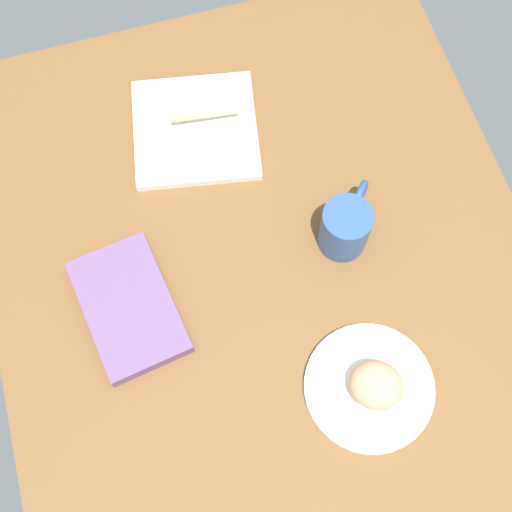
{
  "coord_description": "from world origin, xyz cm",
  "views": [
    {
      "loc": [
        -37.28,
        12.93,
        111.84
      ],
      "look_at": [
        2.04,
        1.26,
        7.0
      ],
      "focal_mm": 48.6,
      "sensor_mm": 36.0,
      "label": 1
    }
  ],
  "objects_px": {
    "book_stack": "(129,309)",
    "breakfast_wrap": "(202,99)",
    "square_plate": "(195,130)",
    "round_plate": "(369,387)",
    "scone_pastry": "(376,385)",
    "sauce_cup": "(183,145)",
    "coffee_mug": "(346,226)"
  },
  "relations": [
    {
      "from": "sauce_cup",
      "to": "coffee_mug",
      "type": "height_order",
      "value": "coffee_mug"
    },
    {
      "from": "breakfast_wrap",
      "to": "coffee_mug",
      "type": "height_order",
      "value": "coffee_mug"
    },
    {
      "from": "round_plate",
      "to": "coffee_mug",
      "type": "relative_size",
      "value": 1.77
    },
    {
      "from": "scone_pastry",
      "to": "coffee_mug",
      "type": "relative_size",
      "value": 0.72
    },
    {
      "from": "coffee_mug",
      "to": "scone_pastry",
      "type": "bearing_deg",
      "value": 171.01
    },
    {
      "from": "round_plate",
      "to": "book_stack",
      "type": "relative_size",
      "value": 0.87
    },
    {
      "from": "scone_pastry",
      "to": "breakfast_wrap",
      "type": "xyz_separation_m",
      "value": [
        0.56,
        0.12,
        0.01
      ]
    },
    {
      "from": "square_plate",
      "to": "sauce_cup",
      "type": "bearing_deg",
      "value": 141.78
    },
    {
      "from": "book_stack",
      "to": "breakfast_wrap",
      "type": "bearing_deg",
      "value": -32.82
    },
    {
      "from": "round_plate",
      "to": "sauce_cup",
      "type": "bearing_deg",
      "value": 19.44
    },
    {
      "from": "scone_pastry",
      "to": "book_stack",
      "type": "height_order",
      "value": "scone_pastry"
    },
    {
      "from": "scone_pastry",
      "to": "square_plate",
      "type": "height_order",
      "value": "scone_pastry"
    },
    {
      "from": "breakfast_wrap",
      "to": "square_plate",
      "type": "bearing_deg",
      "value": 148.76
    },
    {
      "from": "sauce_cup",
      "to": "coffee_mug",
      "type": "xyz_separation_m",
      "value": [
        -0.23,
        -0.22,
        0.02
      ]
    },
    {
      "from": "book_stack",
      "to": "coffee_mug",
      "type": "relative_size",
      "value": 2.05
    },
    {
      "from": "book_stack",
      "to": "scone_pastry",
      "type": "bearing_deg",
      "value": -125.01
    },
    {
      "from": "round_plate",
      "to": "coffee_mug",
      "type": "distance_m",
      "value": 0.26
    },
    {
      "from": "sauce_cup",
      "to": "coffee_mug",
      "type": "bearing_deg",
      "value": -137.17
    },
    {
      "from": "coffee_mug",
      "to": "sauce_cup",
      "type": "bearing_deg",
      "value": 42.83
    },
    {
      "from": "sauce_cup",
      "to": "book_stack",
      "type": "height_order",
      "value": "sauce_cup"
    },
    {
      "from": "round_plate",
      "to": "scone_pastry",
      "type": "relative_size",
      "value": 2.47
    },
    {
      "from": "breakfast_wrap",
      "to": "book_stack",
      "type": "relative_size",
      "value": 0.51
    },
    {
      "from": "round_plate",
      "to": "scone_pastry",
      "type": "bearing_deg",
      "value": -140.73
    },
    {
      "from": "square_plate",
      "to": "breakfast_wrap",
      "type": "relative_size",
      "value": 1.83
    },
    {
      "from": "sauce_cup",
      "to": "coffee_mug",
      "type": "distance_m",
      "value": 0.32
    },
    {
      "from": "round_plate",
      "to": "square_plate",
      "type": "height_order",
      "value": "square_plate"
    },
    {
      "from": "round_plate",
      "to": "book_stack",
      "type": "xyz_separation_m",
      "value": [
        0.23,
        0.33,
        0.01
      ]
    },
    {
      "from": "round_plate",
      "to": "square_plate",
      "type": "xyz_separation_m",
      "value": [
        0.52,
        0.14,
        0.0
      ]
    },
    {
      "from": "round_plate",
      "to": "sauce_cup",
      "type": "xyz_separation_m",
      "value": [
        0.48,
        0.17,
        0.02
      ]
    },
    {
      "from": "coffee_mug",
      "to": "round_plate",
      "type": "bearing_deg",
      "value": 169.93
    },
    {
      "from": "book_stack",
      "to": "coffee_mug",
      "type": "height_order",
      "value": "coffee_mug"
    },
    {
      "from": "book_stack",
      "to": "coffee_mug",
      "type": "xyz_separation_m",
      "value": [
        0.02,
        -0.37,
        0.04
      ]
    }
  ]
}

